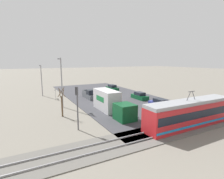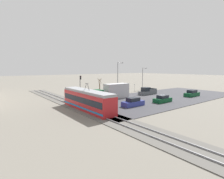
{
  "view_description": "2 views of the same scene",
  "coord_description": "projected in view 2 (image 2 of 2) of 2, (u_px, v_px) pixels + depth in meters",
  "views": [
    {
      "loc": [
        18.04,
        35.16,
        8.3
      ],
      "look_at": [
        4.2,
        8.68,
        3.28
      ],
      "focal_mm": 28.0,
      "sensor_mm": 36.0,
      "label": 1
    },
    {
      "loc": [
        -26.06,
        35.16,
        7.02
      ],
      "look_at": [
        4.41,
        11.88,
        2.35
      ],
      "focal_mm": 28.0,
      "sensor_mm": 36.0,
      "label": 2
    }
  ],
  "objects": [
    {
      "name": "street_lamp_mid_block",
      "position": [
        118.0,
        76.0,
        48.87
      ],
      "size": [
        0.36,
        1.95,
        8.72
      ],
      "color": "gray",
      "rests_on": "ground"
    },
    {
      "name": "road_surface",
      "position": [
        162.0,
        97.0,
        42.59
      ],
      "size": [
        18.64,
        43.56,
        0.08
      ],
      "color": "#38383D",
      "rests_on": "ground"
    },
    {
      "name": "street_lamp_near_crossing",
      "position": [
        143.0,
        77.0,
        58.05
      ],
      "size": [
        0.36,
        1.95,
        7.24
      ],
      "color": "gray",
      "rests_on": "ground"
    },
    {
      "name": "sedan_car_1",
      "position": [
        163.0,
        99.0,
        35.93
      ],
      "size": [
        1.78,
        4.21,
        1.46
      ],
      "color": "#0C4723",
      "rests_on": "ground"
    },
    {
      "name": "street_tree",
      "position": [
        100.0,
        87.0,
        46.86
      ],
      "size": [
        1.05,
        0.87,
        4.4
      ],
      "color": "brown",
      "rests_on": "ground"
    },
    {
      "name": "no_parking_sign",
      "position": [
        135.0,
        87.0,
        53.29
      ],
      "size": [
        0.32,
        0.08,
        2.3
      ],
      "color": "gray",
      "rests_on": "ground"
    },
    {
      "name": "ground_plane",
      "position": [
        162.0,
        97.0,
        42.59
      ],
      "size": [
        320.0,
        320.0,
        0.0
      ],
      "primitive_type": "plane",
      "color": "slate"
    },
    {
      "name": "pickup_truck",
      "position": [
        147.0,
        92.0,
        46.57
      ],
      "size": [
        1.92,
        5.47,
        1.95
      ],
      "color": "#4C5156",
      "rests_on": "ground"
    },
    {
      "name": "box_truck",
      "position": [
        112.0,
        92.0,
        40.26
      ],
      "size": [
        2.44,
        10.12,
        3.36
      ],
      "color": "#0C4723",
      "rests_on": "ground"
    },
    {
      "name": "traffic_light_pole",
      "position": [
        80.0,
        83.0,
        42.62
      ],
      "size": [
        0.28,
        0.47,
        5.23
      ],
      "color": "#47474C",
      "rests_on": "ground"
    },
    {
      "name": "sedan_car_0",
      "position": [
        133.0,
        102.0,
        32.29
      ],
      "size": [
        1.74,
        4.48,
        1.57
      ],
      "color": "navy",
      "rests_on": "ground"
    },
    {
      "name": "light_rail_tram",
      "position": [
        87.0,
        100.0,
        29.38
      ],
      "size": [
        13.24,
        2.59,
        4.43
      ],
      "color": "#B21E23",
      "rests_on": "ground"
    },
    {
      "name": "rail_bed",
      "position": [
        86.0,
        109.0,
        29.98
      ],
      "size": [
        64.6,
        4.4,
        0.22
      ],
      "color": "#5B5954",
      "rests_on": "ground"
    },
    {
      "name": "sedan_car_2",
      "position": [
        192.0,
        94.0,
        43.49
      ],
      "size": [
        1.75,
        4.68,
        1.6
      ],
      "color": "#0C4723",
      "rests_on": "ground"
    }
  ]
}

